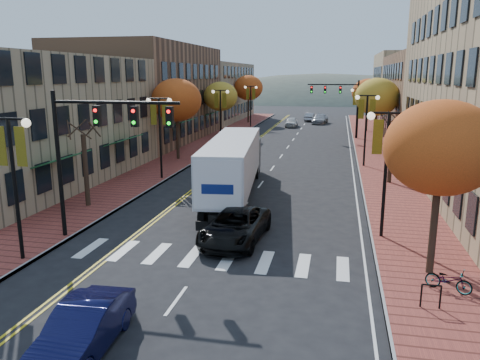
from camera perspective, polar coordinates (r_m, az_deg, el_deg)
The scene contains 32 objects.
ground at distance 18.68m, azimuth -5.69°, elevation -11.67°, with size 200.00×200.00×0.00m, color black.
sidewalk_left at distance 51.29m, azimuth -4.40°, elevation 4.18°, with size 4.00×85.00×0.15m, color brown.
sidewalk_right at distance 49.41m, azimuth 16.11°, elevation 3.38°, with size 4.00×85.00×0.15m, color brown.
building_left_near at distance 36.84m, azimuth -25.52°, elevation 6.54°, with size 12.00×22.00×9.00m, color #9E8966.
building_left_mid at distance 56.77m, azimuth -11.39°, elevation 10.30°, with size 12.00×24.00×11.00m, color brown.
building_left_far at distance 80.38m, azimuth -4.27°, elevation 10.63°, with size 12.00×26.00×9.50m, color #9E8966.
building_right_mid at distance 59.73m, azimuth 25.01°, elevation 9.00°, with size 15.00×24.00×10.00m, color brown.
building_right_far at distance 81.29m, azimuth 21.63°, elevation 10.34°, with size 15.00×20.00×11.00m, color #9E8966.
tree_left_a at distance 28.59m, azimuth -18.29°, elevation 1.11°, with size 0.28×0.28×4.20m.
tree_left_b at distance 42.69m, azimuth -7.75°, elevation 9.62°, with size 4.48×4.48×7.21m.
tree_left_c at distance 58.02m, azimuth -2.39°, elevation 10.14°, with size 4.16×4.16×6.69m.
tree_left_d at distance 75.57m, azimuth 1.03°, elevation 11.17°, with size 4.61×4.61×7.42m.
tree_right_a at distance 18.75m, azimuth 23.32°, elevation 3.59°, with size 4.16×4.16×6.69m.
tree_right_b at distance 34.81m, azimuth 17.93°, elevation 3.13°, with size 0.28×0.28×4.20m.
tree_right_c at distance 50.37m, azimuth 16.38°, elevation 9.69°, with size 4.48×4.48×7.21m.
tree_right_d at distance 66.33m, azimuth 15.36°, elevation 10.24°, with size 4.35×4.35×7.00m.
lamp_left_a at distance 20.88m, azimuth -26.01°, elevation 2.06°, with size 1.96×0.36×6.05m.
lamp_left_b at distance 34.78m, azimuth -9.76°, elevation 6.95°, with size 1.96×0.36×6.05m.
lamp_left_c at distance 51.89m, azimuth -2.40°, elevation 8.99°, with size 1.96×0.36×6.05m.
lamp_left_d at distance 69.45m, azimuth 1.31°, elevation 9.95°, with size 1.96×0.36×6.05m.
lamp_right_a at distance 22.55m, azimuth 17.48°, elevation 3.47°, with size 1.96×0.36×6.05m.
lamp_right_b at distance 40.39m, azimuth 15.16°, elevation 7.48°, with size 1.96×0.36×6.05m.
lamp_right_c at distance 58.32m, azimuth 14.25°, elevation 9.03°, with size 1.96×0.36×6.05m.
traffic_mast_near at distance 22.15m, azimuth -17.28°, elevation 4.97°, with size 6.10×0.35×7.00m.
traffic_mast_far at distance 58.24m, azimuth 12.27°, elevation 9.75°, with size 6.10×0.34×7.00m.
semi_truck at distance 29.80m, azimuth -0.64°, elevation 2.26°, with size 4.15×15.72×3.89m.
navy_sedan at distance 14.49m, azimuth -18.57°, elevation -16.84°, with size 1.50×4.31×1.42m, color #0D0E34.
black_suv at distance 22.06m, azimuth -0.57°, elevation -5.61°, with size 2.49×5.41×1.50m, color black.
car_far_white at distance 70.84m, azimuth 6.29°, elevation 7.04°, with size 1.70×4.24×1.44m, color silver.
car_far_silver at distance 76.19m, azimuth 9.72°, elevation 7.35°, with size 2.10×5.17×1.50m, color #94959B.
car_far_oncoming at distance 80.24m, azimuth 8.52°, elevation 7.60°, with size 1.41×4.06×1.34m, color #96969D.
bicycle at distance 18.54m, azimuth 24.09°, elevation -11.05°, with size 0.56×1.60×0.84m, color gray.
Camera 1 is at (5.26, -16.18, 7.71)m, focal length 35.00 mm.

